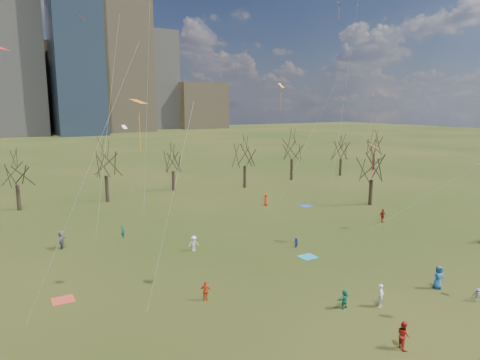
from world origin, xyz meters
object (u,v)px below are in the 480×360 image
person_2 (404,335)px  person_4 (206,291)px  person_1 (381,295)px  blanket_navy (306,206)px  blanket_teal (308,257)px  blanket_crimson (63,300)px  person_0 (438,277)px

person_2 → person_4: bearing=53.8°
person_1 → blanket_navy: bearing=30.1°
person_1 → blanket_teal: bearing=48.5°
blanket_teal → blanket_navy: bearing=51.2°
person_4 → blanket_crimson: bearing=6.8°
person_0 → person_4: size_ratio=1.23×
blanket_navy → person_2: bearing=-120.2°
blanket_teal → blanket_crimson: (-22.07, 2.19, 0.00)m
blanket_crimson → person_2: size_ratio=0.91×
blanket_teal → person_4: size_ratio=1.03×
person_2 → blanket_navy: bearing=-8.5°
person_0 → person_1: bearing=-158.8°
blanket_crimson → person_2: person_2 is taller
person_1 → person_4: 12.97m
blanket_crimson → person_0: size_ratio=0.84×
person_1 → person_2: (-3.16, -4.51, 0.01)m
blanket_navy → person_4: size_ratio=1.03×
person_2 → person_1: bearing=-13.3°
blanket_crimson → blanket_navy: bearing=22.2°
blanket_navy → person_0: person_0 is taller
blanket_teal → person_1: person_1 is taller
blanket_crimson → person_0: bearing=-26.6°
person_1 → person_2: bearing=-155.5°
blanket_teal → blanket_crimson: same height
blanket_crimson → person_2: bearing=-46.2°
blanket_navy → person_1: bearing=-119.4°
blanket_crimson → person_4: person_4 is taller
person_1 → person_4: bearing=114.6°
blanket_teal → person_1: 11.07m
person_4 → person_0: bearing=-166.3°
blanket_teal → blanket_crimson: size_ratio=1.00×
person_4 → blanket_navy: bearing=-104.7°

